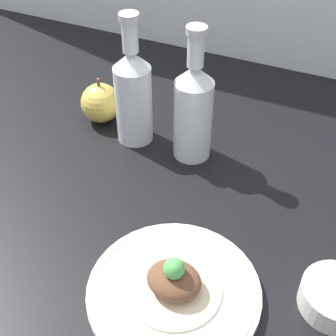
{
  "coord_description": "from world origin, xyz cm",
  "views": [
    {
      "loc": [
        24.74,
        -52.33,
        56.78
      ],
      "look_at": [
        1.98,
        -2.62,
        8.92
      ],
      "focal_mm": 50.0,
      "sensor_mm": 36.0,
      "label": 1
    }
  ],
  "objects_px": {
    "plated_food": "(174,281)",
    "apple": "(101,103)",
    "plate": "(174,291)",
    "cider_bottle_right": "(195,109)",
    "dipping_bowl": "(336,297)",
    "cider_bottle_left": "(133,94)"
  },
  "relations": [
    {
      "from": "cider_bottle_right",
      "to": "apple",
      "type": "relative_size",
      "value": 2.63
    },
    {
      "from": "plate",
      "to": "plated_food",
      "type": "bearing_deg",
      "value": 90.0
    },
    {
      "from": "plate",
      "to": "plated_food",
      "type": "distance_m",
      "value": 0.02
    },
    {
      "from": "plate",
      "to": "apple",
      "type": "relative_size",
      "value": 2.51
    },
    {
      "from": "cider_bottle_right",
      "to": "dipping_bowl",
      "type": "xyz_separation_m",
      "value": [
        0.3,
        -0.23,
        -0.08
      ]
    },
    {
      "from": "plated_food",
      "to": "cider_bottle_left",
      "type": "bearing_deg",
      "value": 125.85
    },
    {
      "from": "plated_food",
      "to": "apple",
      "type": "xyz_separation_m",
      "value": [
        -0.31,
        0.33,
        0.01
      ]
    },
    {
      "from": "plated_food",
      "to": "apple",
      "type": "bearing_deg",
      "value": 133.42
    },
    {
      "from": "cider_bottle_right",
      "to": "dipping_bowl",
      "type": "height_order",
      "value": "cider_bottle_right"
    },
    {
      "from": "plated_food",
      "to": "cider_bottle_left",
      "type": "height_order",
      "value": "cider_bottle_left"
    },
    {
      "from": "plate",
      "to": "apple",
      "type": "distance_m",
      "value": 0.45
    },
    {
      "from": "plate",
      "to": "cider_bottle_right",
      "type": "xyz_separation_m",
      "value": [
        -0.09,
        0.3,
        0.09
      ]
    },
    {
      "from": "plate",
      "to": "cider_bottle_left",
      "type": "xyz_separation_m",
      "value": [
        -0.22,
        0.3,
        0.09
      ]
    },
    {
      "from": "apple",
      "to": "cider_bottle_right",
      "type": "bearing_deg",
      "value": -6.7
    },
    {
      "from": "apple",
      "to": "cider_bottle_left",
      "type": "bearing_deg",
      "value": -15.45
    },
    {
      "from": "cider_bottle_left",
      "to": "apple",
      "type": "xyz_separation_m",
      "value": [
        -0.09,
        0.03,
        -0.06
      ]
    },
    {
      "from": "plate",
      "to": "cider_bottle_left",
      "type": "distance_m",
      "value": 0.38
    },
    {
      "from": "plate",
      "to": "dipping_bowl",
      "type": "xyz_separation_m",
      "value": [
        0.21,
        0.08,
        0.01
      ]
    },
    {
      "from": "dipping_bowl",
      "to": "cider_bottle_right",
      "type": "bearing_deg",
      "value": 143.16
    },
    {
      "from": "apple",
      "to": "dipping_bowl",
      "type": "relative_size",
      "value": 0.99
    },
    {
      "from": "plate",
      "to": "apple",
      "type": "xyz_separation_m",
      "value": [
        -0.31,
        0.33,
        0.03
      ]
    },
    {
      "from": "plate",
      "to": "apple",
      "type": "bearing_deg",
      "value": 133.42
    }
  ]
}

